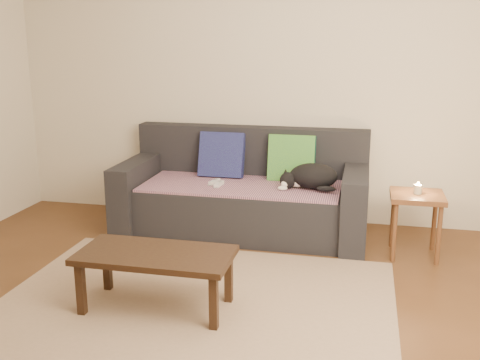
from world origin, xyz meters
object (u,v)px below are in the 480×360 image
object	(u,v)px
wii_remote_b	(219,184)
side_table	(417,205)
sofa	(244,196)
coffee_table	(156,259)
cat	(311,177)
wii_remote_a	(214,182)

from	to	relation	value
wii_remote_b	side_table	xyz separation A→B (m)	(1.59, -0.10, -0.05)
side_table	wii_remote_b	bearing A→B (deg)	176.33
sofa	side_table	world-z (taller)	sofa
wii_remote_b	coffee_table	distance (m)	1.39
side_table	coffee_table	size ratio (longest dim) A/B	0.53
wii_remote_b	sofa	bearing A→B (deg)	-36.33
wii_remote_b	coffee_table	bearing A→B (deg)	-174.37
cat	wii_remote_a	bearing A→B (deg)	-160.60
sofa	coffee_table	distance (m)	1.58
wii_remote_a	coffee_table	bearing A→B (deg)	-165.07
cat	wii_remote_b	bearing A→B (deg)	-155.62
wii_remote_b	side_table	distance (m)	1.59
cat	coffee_table	distance (m)	1.69
sofa	coffee_table	size ratio (longest dim) A/B	2.22
sofa	wii_remote_b	size ratio (longest dim) A/B	14.00
wii_remote_a	side_table	world-z (taller)	side_table
wii_remote_b	coffee_table	size ratio (longest dim) A/B	0.16
sofa	wii_remote_a	world-z (taller)	sofa
sofa	cat	bearing A→B (deg)	-8.80
sofa	wii_remote_a	bearing A→B (deg)	-152.81
coffee_table	wii_remote_a	bearing A→B (deg)	90.77
coffee_table	side_table	bearing A→B (deg)	38.33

